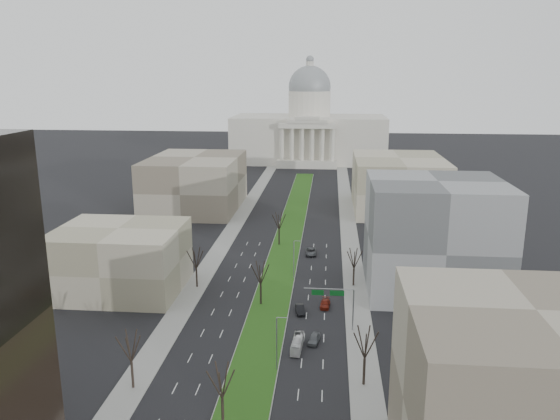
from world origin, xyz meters
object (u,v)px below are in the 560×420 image
Objects in this scene: car_grey_near at (314,339)px; car_red at (325,304)px; car_black at (300,309)px; box_van at (297,344)px; car_grey_far at (311,252)px.

car_grey_near reaches higher than car_red.
car_red is at bearing 93.27° from car_grey_near.
car_black is at bearing -142.00° from car_red.
car_grey_near is 0.94× the size of car_black.
car_grey_near is at bearing -92.09° from car_red.
box_van is (0.36, -14.52, 0.21)m from car_black.
car_grey_far is at bearing 93.11° from box_van.
car_grey_near is 3.71m from box_van.
car_red is 0.82× the size of car_grey_far.
car_grey_near is 15.45m from car_red.
car_grey_near is 0.95× the size of car_red.
car_black is 1.00× the size of car_red.
car_grey_near is 0.62× the size of box_van.
box_van reaches higher than car_black.
car_black is 5.88m from car_red.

